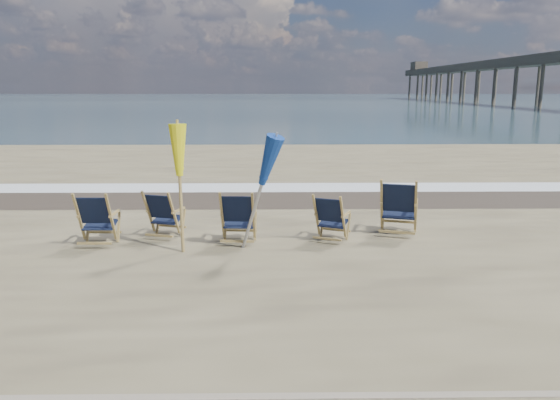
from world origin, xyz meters
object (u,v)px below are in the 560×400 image
Objects in this scene: beach_chair_0 at (111,219)px; beach_chair_1 at (174,215)px; beach_chair_2 at (253,218)px; beach_chair_4 at (416,208)px; umbrella_yellow at (179,157)px; umbrella_blue at (257,160)px; beach_chair_3 at (343,219)px; fishing_pier at (534,74)px.

beach_chair_1 is at bearing -155.33° from beach_chair_0.
beach_chair_2 is (1.45, -0.36, 0.03)m from beach_chair_1.
beach_chair_4 is at bearing -173.32° from beach_chair_0.
beach_chair_1 is 0.43× the size of umbrella_yellow.
beach_chair_2 is 0.47× the size of umbrella_blue.
beach_chair_2 is at bearing 26.45° from beach_chair_3.
umbrella_blue is 0.01× the size of fishing_pier.
beach_chair_0 is at bearing 22.64° from beach_chair_4.
umbrella_yellow is at bearing 168.65° from beach_chair_0.
beach_chair_2 is 1.13m from umbrella_blue.
umbrella_blue reaches higher than beach_chair_3.
beach_chair_2 reaches higher than beach_chair_1.
fishing_pier reaches higher than beach_chair_3.
umbrella_yellow reaches higher than beach_chair_4.
beach_chair_4 is 0.01× the size of fishing_pier.
beach_chair_0 is 1.10m from beach_chair_1.
umbrella_blue is (-1.50, -0.43, 1.11)m from beach_chair_3.
umbrella_yellow is at bearing -118.94° from fishing_pier.
umbrella_yellow is at bearing 32.90° from beach_chair_3.
beach_chair_2 is at bearing 102.23° from umbrella_blue.
beach_chair_4 reaches higher than beach_chair_0.
beach_chair_0 is 0.89× the size of beach_chair_4.
fishing_pier is (36.88, 71.31, 4.20)m from beach_chair_3.
beach_chair_3 is 0.42× the size of umbrella_yellow.
umbrella_yellow is (0.26, -0.72, 1.15)m from beach_chair_1.
beach_chair_0 is 1.00× the size of beach_chair_2.
fishing_pier reaches higher than beach_chair_4.
beach_chair_1 is 0.83× the size of beach_chair_4.
beach_chair_1 is 2.02m from umbrella_blue.
fishing_pier is at bearing -115.12° from beach_chair_2.
beach_chair_0 is 1.11× the size of beach_chair_3.
fishing_pier is at bearing -93.01° from beach_chair_3.
beach_chair_4 is at bearing -139.69° from beach_chair_3.
beach_chair_2 is (2.45, 0.08, -0.00)m from beach_chair_0.
beach_chair_4 is 3.16m from umbrella_blue.
beach_chair_3 is at bearing 16.03° from umbrella_blue.
beach_chair_4 is at bearing 16.00° from umbrella_blue.
fishing_pier is at bearing -102.77° from beach_chair_1.
beach_chair_0 reaches higher than beach_chair_1.
fishing_pier is at bearing 61.85° from umbrella_blue.
beach_chair_3 is (3.03, -0.30, -0.01)m from beach_chair_1.
beach_chair_4 reaches higher than beach_chair_2.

